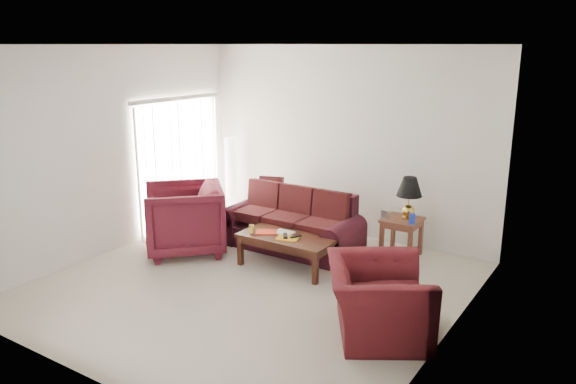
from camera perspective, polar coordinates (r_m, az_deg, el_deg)
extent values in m
plane|color=beige|center=(7.34, -3.66, -9.39)|extent=(5.00, 5.00, 0.00)
cube|color=silver|center=(9.46, -10.89, 2.80)|extent=(0.10, 2.00, 2.16)
cube|color=black|center=(9.29, -1.74, 0.37)|extent=(0.44, 0.31, 0.41)
cube|color=silver|center=(8.18, 9.84, -2.26)|extent=(0.13, 0.08, 0.12)
cylinder|color=#18289E|center=(8.02, 12.50, -2.68)|extent=(0.12, 0.12, 0.14)
cube|color=silver|center=(8.48, 11.07, -1.56)|extent=(0.19, 0.21, 0.05)
imported|color=#49111C|center=(8.40, -10.51, -2.71)|extent=(1.57, 1.57, 1.02)
imported|color=#451015|center=(6.12, 9.11, -10.75)|extent=(1.50, 1.55, 0.77)
cube|color=#B72512|center=(7.83, -2.19, -4.09)|extent=(0.36, 0.33, 0.02)
cube|color=white|center=(7.81, -0.44, -4.13)|extent=(0.28, 0.21, 0.02)
cube|color=orange|center=(7.58, -0.04, -4.73)|extent=(0.34, 0.29, 0.02)
cube|color=black|center=(7.61, -0.28, -4.47)|extent=(0.15, 0.19, 0.02)
cube|color=black|center=(7.59, 0.79, -4.53)|extent=(0.10, 0.17, 0.02)
cylinder|color=gold|center=(7.81, -3.71, -3.76)|extent=(0.09, 0.09, 0.12)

